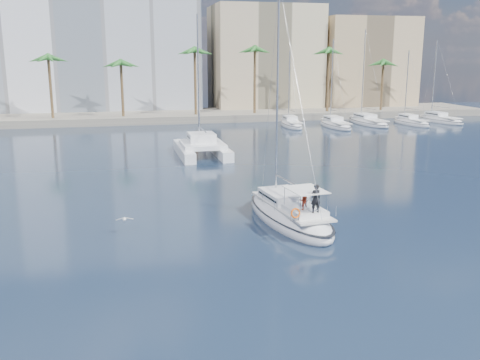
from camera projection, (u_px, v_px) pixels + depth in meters
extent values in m
plane|color=black|center=(227.00, 229.00, 34.25)|extent=(160.00, 160.00, 0.00)
cube|color=gray|center=(155.00, 116.00, 91.96)|extent=(120.00, 14.00, 1.20)
cube|color=white|center=(81.00, 38.00, 97.63)|extent=(42.00, 16.00, 28.00)
cube|color=#C4B48C|center=(264.00, 60.00, 103.21)|extent=(20.00, 14.00, 20.00)
cube|color=tan|center=(364.00, 65.00, 105.95)|extent=(18.00, 12.00, 18.00)
cylinder|color=brown|center=(156.00, 91.00, 87.10)|extent=(0.44, 0.44, 10.50)
sphere|color=#296A27|center=(155.00, 58.00, 85.91)|extent=(3.60, 3.60, 3.60)
cylinder|color=brown|center=(349.00, 88.00, 94.61)|extent=(0.44, 0.44, 10.50)
sphere|color=#296A27|center=(351.00, 57.00, 93.41)|extent=(3.60, 3.60, 3.60)
ellipsoid|color=white|center=(289.00, 217.00, 35.68)|extent=(4.61, 11.11, 2.24)
ellipsoid|color=black|center=(289.00, 212.00, 35.61)|extent=(4.66, 11.22, 0.18)
cube|color=silver|center=(291.00, 206.00, 35.30)|extent=(3.33, 8.32, 0.12)
cube|color=white|center=(283.00, 196.00, 36.36)|extent=(2.69, 3.77, 0.60)
cube|color=black|center=(283.00, 196.00, 36.36)|extent=(2.66, 3.35, 0.14)
cylinder|color=#B7BABF|center=(277.00, 94.00, 35.96)|extent=(0.15, 0.15, 14.16)
cylinder|color=#B7BABF|center=(289.00, 182.00, 35.23)|extent=(0.59, 4.35, 0.11)
cube|color=white|center=(305.00, 211.00, 33.34)|extent=(2.34, 2.91, 0.36)
cube|color=white|center=(306.00, 190.00, 32.93)|extent=(2.34, 2.91, 0.04)
torus|color=silver|center=(313.00, 204.00, 32.23)|extent=(0.96, 0.16, 0.96)
torus|color=#EE580C|center=(296.00, 213.00, 31.49)|extent=(0.65, 0.27, 0.64)
imported|color=black|center=(316.00, 198.00, 32.08)|extent=(0.68, 0.49, 1.77)
imported|color=#B0331B|center=(304.00, 201.00, 32.80)|extent=(0.60, 0.49, 1.12)
cube|color=white|center=(184.00, 151.00, 58.94)|extent=(1.23, 10.30, 1.10)
cube|color=white|center=(219.00, 150.00, 59.82)|extent=(1.23, 10.30, 1.10)
cube|color=white|center=(202.00, 144.00, 58.72)|extent=(4.57, 5.68, 0.50)
cube|color=white|center=(201.00, 137.00, 59.05)|extent=(2.84, 3.10, 1.00)
cube|color=black|center=(201.00, 137.00, 59.04)|extent=(2.86, 2.69, 0.18)
cylinder|color=#B7BABF|center=(198.00, 78.00, 59.06)|extent=(0.18, 0.18, 13.73)
ellipsoid|color=silver|center=(124.00, 219.00, 33.24)|extent=(0.22, 0.43, 0.20)
sphere|color=silver|center=(124.00, 218.00, 33.43)|extent=(0.11, 0.11, 0.11)
cube|color=gray|center=(119.00, 219.00, 33.16)|extent=(0.49, 0.18, 0.12)
cube|color=gray|center=(129.00, 218.00, 33.30)|extent=(0.49, 0.18, 0.12)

